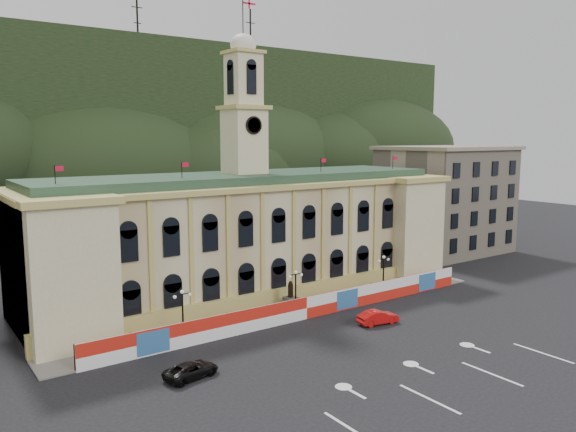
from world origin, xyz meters
TOP-DOWN VIEW (x-y plane):
  - ground at (0.00, 0.00)m, footprint 260.00×260.00m
  - lane_markings at (0.00, -5.00)m, footprint 26.00×10.00m
  - hill_ridge at (0.03, 121.99)m, footprint 230.00×80.00m
  - city_hall at (0.00, 27.63)m, footprint 56.20×17.60m
  - side_building_right at (43.00, 30.93)m, footprint 21.00×17.00m
  - hoarding_fence at (0.06, 15.07)m, footprint 50.00×0.44m
  - pavement at (0.00, 17.75)m, footprint 56.00×5.50m
  - statue at (0.00, 18.00)m, footprint 1.40×1.40m
  - lamp_left at (-14.00, 17.00)m, footprint 1.96×0.44m
  - lamp_center at (0.00, 17.00)m, footprint 1.96×0.44m
  - lamp_right at (14.00, 17.00)m, footprint 1.96×0.44m
  - red_sedan at (5.29, 9.07)m, footprint 3.26×5.20m
  - black_suv at (-17.32, 8.32)m, footprint 3.91×5.61m

SIDE VIEW (x-z plane):
  - ground at x=0.00m, z-range 0.00..0.00m
  - lane_markings at x=0.00m, z-range -0.01..0.01m
  - pavement at x=0.00m, z-range 0.00..0.16m
  - black_suv at x=-17.32m, z-range 0.00..1.34m
  - red_sedan at x=5.29m, z-range 0.00..1.53m
  - statue at x=0.00m, z-range -0.67..3.05m
  - hoarding_fence at x=0.06m, z-range 0.00..2.50m
  - lamp_left at x=-14.00m, z-range 0.50..5.65m
  - lamp_center at x=0.00m, z-range 0.50..5.65m
  - lamp_right at x=14.00m, z-range 0.50..5.65m
  - city_hall at x=0.00m, z-range -10.70..26.40m
  - side_building_right at x=43.00m, z-range 0.03..18.63m
  - hill_ridge at x=0.03m, z-range -12.52..51.48m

